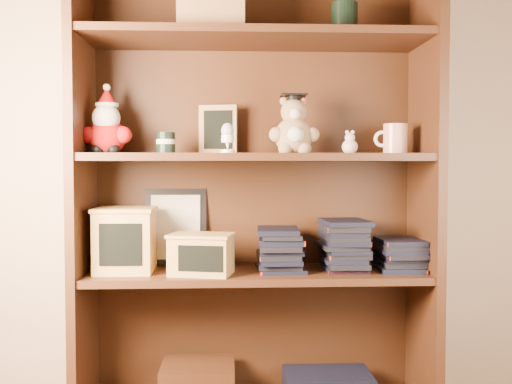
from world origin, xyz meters
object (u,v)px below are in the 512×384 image
treats_box (125,239)px  bookcase (255,203)px  grad_teddy_bear (294,131)px  teacher_mug (395,139)px

treats_box → bookcase: bearing=6.7°
grad_teddy_bear → teacher_mug: 0.35m
grad_teddy_bear → treats_box: size_ratio=0.96×
treats_box → grad_teddy_bear: bearing=-0.5°
teacher_mug → treats_box: (-0.92, -0.00, -0.34)m
bookcase → teacher_mug: 0.53m
bookcase → teacher_mug: size_ratio=13.75×
teacher_mug → treats_box: bearing=-179.9°
bookcase → teacher_mug: (0.48, -0.05, 0.22)m
bookcase → grad_teddy_bear: bookcase is taller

